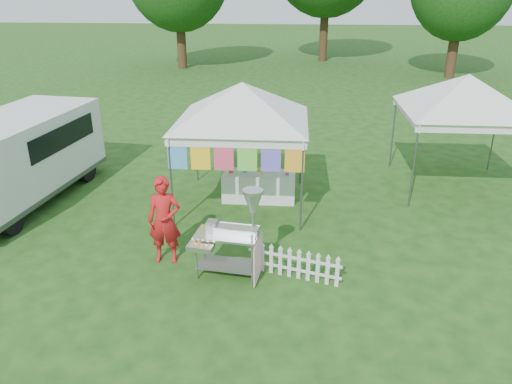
{
  "coord_description": "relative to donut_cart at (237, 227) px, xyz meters",
  "views": [
    {
      "loc": [
        1.23,
        -7.84,
        5.11
      ],
      "look_at": [
        0.47,
        1.6,
        1.1
      ],
      "focal_mm": 35.0,
      "sensor_mm": 36.0,
      "label": 1
    }
  ],
  "objects": [
    {
      "name": "canopy_right",
      "position": [
        5.26,
        4.91,
        1.95
      ],
      "size": [
        4.24,
        4.24,
        3.45
      ],
      "color": "#59595E",
      "rests_on": "ground"
    },
    {
      "name": "ground",
      "position": [
        -0.24,
        -0.09,
        -1.04
      ],
      "size": [
        120.0,
        120.0,
        0.0
      ],
      "primitive_type": "plane",
      "color": "#1C4513",
      "rests_on": "ground"
    },
    {
      "name": "donut_cart",
      "position": [
        0.0,
        0.0,
        0.0
      ],
      "size": [
        1.36,
        0.84,
        1.77
      ],
      "rotation": [
        0.0,
        0.0,
        -0.13
      ],
      "color": "gray",
      "rests_on": "ground"
    },
    {
      "name": "cargo_van",
      "position": [
        -5.77,
        3.18,
        0.1
      ],
      "size": [
        2.65,
        5.31,
        2.12
      ],
      "rotation": [
        0.0,
        0.0,
        -0.12
      ],
      "color": "silver",
      "rests_on": "ground"
    },
    {
      "name": "canopy_main",
      "position": [
        -0.24,
        3.4,
        1.95
      ],
      "size": [
        4.24,
        4.24,
        3.45
      ],
      "color": "#59595E",
      "rests_on": "ground"
    },
    {
      "name": "display_table",
      "position": [
        0.13,
        3.62,
        -0.68
      ],
      "size": [
        1.8,
        0.7,
        0.72
      ],
      "primitive_type": "cube",
      "color": "white",
      "rests_on": "ground"
    },
    {
      "name": "vendor",
      "position": [
        -1.45,
        0.49,
        -0.16
      ],
      "size": [
        0.66,
        0.45,
        1.76
      ],
      "primitive_type": "imported",
      "rotation": [
        0.0,
        0.0,
        0.05
      ],
      "color": "red",
      "rests_on": "ground"
    },
    {
      "name": "picket_fence",
      "position": [
        1.05,
        0.06,
        -0.75
      ],
      "size": [
        1.73,
        0.55,
        0.56
      ],
      "rotation": [
        0.0,
        0.0,
        -0.29
      ],
      "color": "silver",
      "rests_on": "ground"
    }
  ]
}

